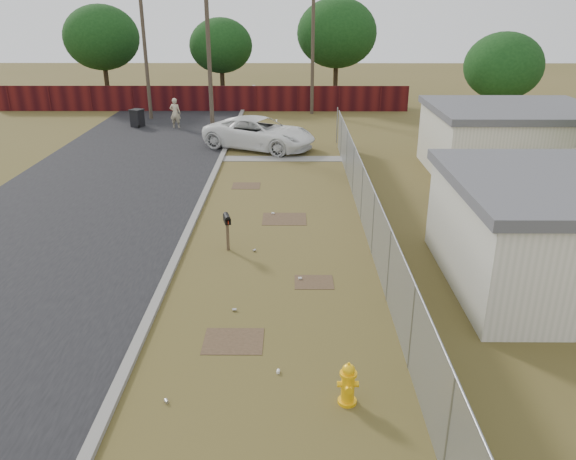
{
  "coord_description": "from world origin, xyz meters",
  "views": [
    {
      "loc": [
        0.55,
        -16.18,
        7.36
      ],
      "look_at": [
        0.45,
        -0.77,
        1.1
      ],
      "focal_mm": 35.0,
      "sensor_mm": 36.0,
      "label": 1
    }
  ],
  "objects_px": {
    "mailbox": "(227,222)",
    "pedestrian": "(175,113)",
    "fire_hydrant": "(348,384)",
    "trash_bin": "(137,118)",
    "pickup_truck": "(260,133)"
  },
  "relations": [
    {
      "from": "mailbox",
      "to": "pedestrian",
      "type": "distance_m",
      "value": 19.53
    },
    {
      "from": "fire_hydrant",
      "to": "trash_bin",
      "type": "distance_m",
      "value": 28.66
    },
    {
      "from": "mailbox",
      "to": "trash_bin",
      "type": "bearing_deg",
      "value": 112.1
    },
    {
      "from": "fire_hydrant",
      "to": "trash_bin",
      "type": "bearing_deg",
      "value": 112.34
    },
    {
      "from": "pickup_truck",
      "to": "trash_bin",
      "type": "xyz_separation_m",
      "value": [
        -8.07,
        5.64,
        -0.27
      ]
    },
    {
      "from": "pickup_truck",
      "to": "pedestrian",
      "type": "distance_m",
      "value": 7.72
    },
    {
      "from": "pickup_truck",
      "to": "mailbox",
      "type": "bearing_deg",
      "value": -155.92
    },
    {
      "from": "pedestrian",
      "to": "pickup_truck",
      "type": "bearing_deg",
      "value": 144.3
    },
    {
      "from": "mailbox",
      "to": "trash_bin",
      "type": "relative_size",
      "value": 1.09
    },
    {
      "from": "pedestrian",
      "to": "trash_bin",
      "type": "xyz_separation_m",
      "value": [
        -2.5,
        0.3,
        -0.36
      ]
    },
    {
      "from": "fire_hydrant",
      "to": "mailbox",
      "type": "distance_m",
      "value": 8.05
    },
    {
      "from": "pickup_truck",
      "to": "fire_hydrant",
      "type": "bearing_deg",
      "value": -146.88
    },
    {
      "from": "pickup_truck",
      "to": "trash_bin",
      "type": "distance_m",
      "value": 9.86
    },
    {
      "from": "pickup_truck",
      "to": "trash_bin",
      "type": "relative_size",
      "value": 5.42
    },
    {
      "from": "fire_hydrant",
      "to": "pickup_truck",
      "type": "height_order",
      "value": "pickup_truck"
    }
  ]
}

